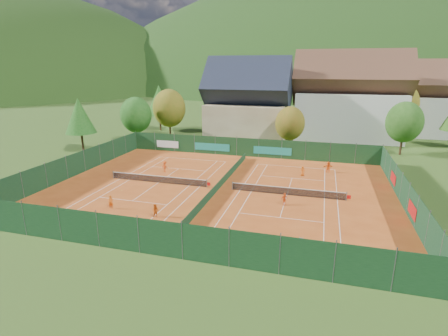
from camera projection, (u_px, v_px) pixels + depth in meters
ground at (219, 189)px, 41.77m from camera, size 600.00×600.00×0.00m
clay_pad at (219, 189)px, 41.76m from camera, size 40.00×32.00×0.01m
court_markings_left at (158, 183)px, 43.84m from camera, size 11.03×23.83×0.00m
court_markings_right at (287, 195)px, 39.67m from camera, size 11.03×23.83×0.00m
tennis_net_left at (159, 179)px, 43.66m from camera, size 13.30×0.10×1.02m
tennis_net_right at (288, 191)px, 39.49m from camera, size 13.30×0.10×1.02m
court_divider at (219, 185)px, 41.62m from camera, size 0.03×28.80×1.00m
fence_north at (245, 147)px, 56.23m from camera, size 40.00×0.10×3.00m
fence_south at (160, 238)px, 26.56m from camera, size 40.00×0.04×3.00m
fence_west at (76, 164)px, 46.54m from camera, size 0.04×32.00×3.00m
fence_east at (404, 193)px, 36.19m from camera, size 0.09×32.00×3.00m
chalet at (248, 105)px, 68.38m from camera, size 16.20×12.00×16.00m
hotel_block_a at (349, 101)px, 68.76m from camera, size 21.60×11.00×17.25m
hotel_block_b at (417, 103)px, 72.72m from camera, size 17.28×10.00×15.50m
tree_west_front at (136, 115)px, 64.43m from camera, size 5.72×5.72×8.69m
tree_west_mid at (169, 108)px, 68.74m from camera, size 6.44×6.44×9.78m
tree_west_back at (159, 100)px, 77.50m from camera, size 5.60×5.60×10.00m
tree_center at (290, 123)px, 59.18m from camera, size 5.01×5.01×7.60m
tree_east_front at (404, 122)px, 56.16m from camera, size 5.72×5.72×8.69m
tree_west_side at (79, 116)px, 58.42m from camera, size 5.04×5.04×9.00m
tree_east_back at (400, 104)px, 70.03m from camera, size 7.15×7.15×10.86m
mountain_backdrop at (344, 140)px, 261.11m from camera, size 820.00×530.00×242.00m
ball_hopper at (301, 240)px, 28.25m from camera, size 0.34×0.34×0.80m
loose_ball_0 at (122, 190)px, 41.08m from camera, size 0.07×0.07×0.07m
loose_ball_1 at (216, 224)px, 32.43m from camera, size 0.07×0.07×0.07m
player_left_near at (111, 202)px, 35.71m from camera, size 0.59×0.45×1.44m
player_left_mid at (156, 211)px, 33.65m from camera, size 0.72×0.58×1.38m
player_left_far at (165, 167)px, 48.07m from camera, size 1.13×0.83×1.56m
player_right_near at (284, 199)px, 36.66m from camera, size 0.83×0.76×1.36m
player_right_far_a at (302, 171)px, 46.40m from camera, size 0.75×0.59×1.34m
player_right_far_b at (328, 167)px, 47.88m from camera, size 1.50×0.77×1.55m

